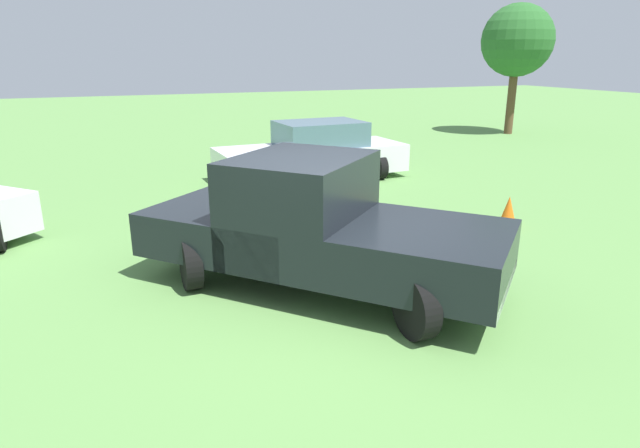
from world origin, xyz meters
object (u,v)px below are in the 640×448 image
at_px(tree_back_left, 517,41).
at_px(traffic_cone, 508,211).
at_px(sedan_far, 314,153).
at_px(pickup_truck, 311,222).

relative_size(tree_back_left, traffic_cone, 9.01).
height_order(tree_back_left, traffic_cone, tree_back_left).
bearing_deg(traffic_cone, sedan_far, 20.34).
bearing_deg(tree_back_left, sedan_far, 114.60).
height_order(pickup_truck, tree_back_left, tree_back_left).
height_order(sedan_far, traffic_cone, sedan_far).
bearing_deg(pickup_truck, tree_back_left, 88.28).
distance_m(sedan_far, tree_back_left, 11.77).
bearing_deg(tree_back_left, traffic_cone, 139.10).
distance_m(tree_back_left, traffic_cone, 13.39).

